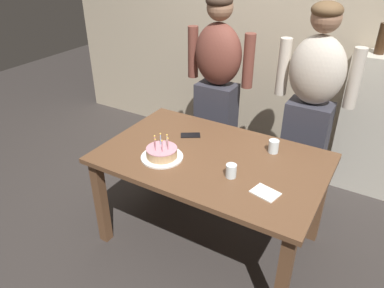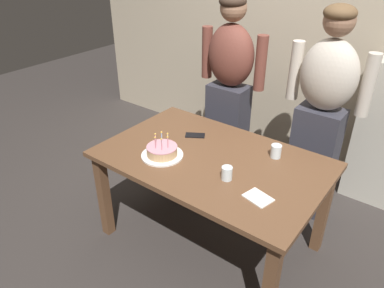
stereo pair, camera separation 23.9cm
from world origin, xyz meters
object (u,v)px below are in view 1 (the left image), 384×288
Objects in this scene: birthday_cake at (162,153)px; napkin_stack at (265,193)px; water_glass_near at (231,171)px; person_woman_cardigan at (310,109)px; cell_phone at (190,135)px; water_glass_far at (274,146)px; person_man_bearded at (217,89)px.

birthday_cake reaches higher than napkin_stack.
water_glass_near is 0.99m from person_woman_cardigan.
birthday_cake is 0.36m from cell_phone.
person_woman_cardigan reaches higher than cell_phone.
person_woman_cardigan is at bearing 91.75° from napkin_stack.
birthday_cake is 1.97× the size of cell_phone.
napkin_stack is at bearing -75.43° from water_glass_far.
water_glass_near is 0.05× the size of person_woman_cardigan.
person_man_bearded is 0.81m from person_woman_cardigan.
napkin_stack is 1.02m from person_woman_cardigan.
person_man_bearded is at bearing 129.61° from napkin_stack.
cell_phone and napkin_stack have the same top height.
cell_phone is at bearing 152.55° from napkin_stack.
person_man_bearded is at bearing 96.02° from birthday_cake.
person_man_bearded and person_woman_cardigan have the same top height.
birthday_cake is 0.17× the size of person_man_bearded.
water_glass_far is 0.05× the size of person_woman_cardigan.
napkin_stack is 1.32m from person_man_bearded.
birthday_cake is at bearing 96.02° from person_man_bearded.
person_man_bearded is (-0.84, 1.01, 0.13)m from napkin_stack.
cell_phone is at bearing -171.79° from water_glass_far.
napkin_stack is at bearing -59.85° from cell_phone.
cell_phone is at bearing 89.27° from birthday_cake.
birthday_cake is 1.01m from person_man_bearded.
water_glass_near is 0.43m from water_glass_far.
person_woman_cardigan is at bearing 9.89° from cell_phone.
water_glass_far is at bearing 36.38° from birthday_cake.
birthday_cake is at bearing -175.74° from water_glass_near.
person_woman_cardigan is (0.81, 0.00, 0.00)m from person_man_bearded.
water_glass_far is 0.56m from person_woman_cardigan.
water_glass_far is at bearing 73.53° from water_glass_near.
birthday_cake is 1.23m from person_woman_cardigan.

